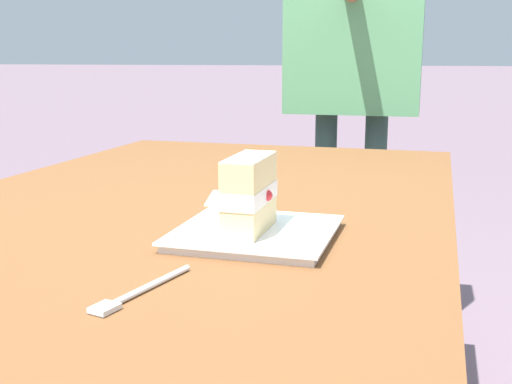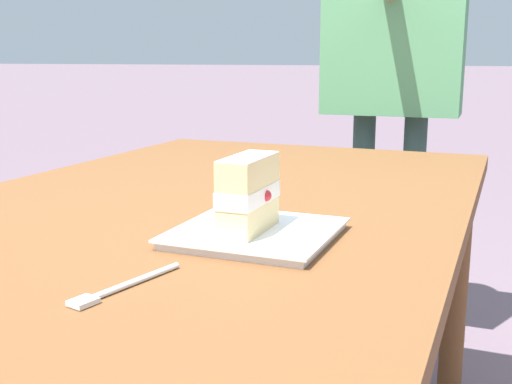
{
  "view_description": "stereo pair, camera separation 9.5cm",
  "coord_description": "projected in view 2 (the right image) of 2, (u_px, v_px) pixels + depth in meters",
  "views": [
    {
      "loc": [
        1.08,
        0.46,
        1.01
      ],
      "look_at": [
        0.18,
        0.2,
        0.81
      ],
      "focal_mm": 44.49,
      "sensor_mm": 36.0,
      "label": 1
    },
    {
      "loc": [
        1.04,
        0.55,
        1.01
      ],
      "look_at": [
        0.18,
        0.2,
        0.81
      ],
      "focal_mm": 44.49,
      "sensor_mm": 36.0,
      "label": 2
    }
  ],
  "objects": [
    {
      "name": "dessert_fork",
      "position": [
        121.0,
        287.0,
        0.75
      ],
      "size": [
        0.17,
        0.05,
        0.01
      ],
      "color": "silver",
      "rests_on": "patio_table"
    },
    {
      "name": "diner_person",
      "position": [
        394.0,
        33.0,
        2.06
      ],
      "size": [
        0.59,
        0.45,
        1.63
      ],
      "color": "#334B43",
      "rests_on": "ground"
    },
    {
      "name": "paper_napkin",
      "position": [
        249.0,
        198.0,
        1.24
      ],
      "size": [
        0.15,
        0.13,
        0.0
      ],
      "color": "white",
      "rests_on": "patio_table"
    },
    {
      "name": "dessert_plate",
      "position": [
        256.0,
        233.0,
        0.97
      ],
      "size": [
        0.23,
        0.23,
        0.02
      ],
      "color": "white",
      "rests_on": "patio_table"
    },
    {
      "name": "patio_table",
      "position": [
        196.0,
        245.0,
        1.22
      ],
      "size": [
        1.68,
        0.99,
        0.74
      ],
      "color": "brown",
      "rests_on": "ground"
    },
    {
      "name": "cake_slice",
      "position": [
        248.0,
        194.0,
        0.94
      ],
      "size": [
        0.13,
        0.07,
        0.11
      ],
      "color": "#EAD18C",
      "rests_on": "dessert_plate"
    }
  ]
}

